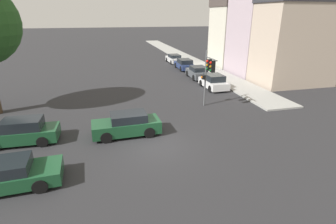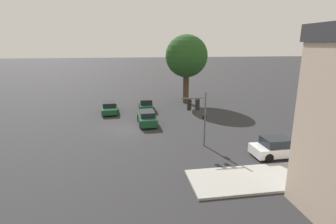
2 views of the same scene
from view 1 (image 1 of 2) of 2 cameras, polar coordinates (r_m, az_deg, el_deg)
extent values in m
plane|color=#28282B|center=(15.92, -2.88, -7.41)|extent=(300.00, 300.00, 0.00)
cube|color=#9E9E99|center=(50.11, 2.92, 12.09)|extent=(3.47, 60.00, 0.15)
cube|color=#BCA893|center=(32.41, 25.87, 12.96)|extent=(7.99, 5.07, 8.55)
cube|color=#B29EA8|center=(36.39, 19.27, 16.17)|extent=(6.19, 6.10, 10.69)
cube|color=beige|center=(41.84, 14.35, 15.52)|extent=(6.12, 5.83, 8.41)
cube|color=#473D38|center=(41.74, 14.95, 21.97)|extent=(6.36, 6.06, 1.02)
cylinder|color=#515456|center=(22.34, 8.12, 7.15)|extent=(0.14, 0.14, 4.70)
cylinder|color=#515456|center=(21.05, 9.44, 11.39)|extent=(0.10, 2.08, 0.10)
cube|color=black|center=(21.45, 8.99, 10.09)|extent=(0.30, 0.30, 0.90)
sphere|color=red|center=(21.33, 8.56, 10.87)|extent=(0.20, 0.20, 0.20)
sphere|color=#99660F|center=(21.38, 8.51, 10.08)|extent=(0.20, 0.20, 0.20)
sphere|color=#0F511E|center=(21.43, 8.47, 9.29)|extent=(0.20, 0.20, 0.20)
cube|color=black|center=(20.83, 9.73, 9.74)|extent=(0.30, 0.30, 0.90)
sphere|color=red|center=(20.70, 9.29, 10.54)|extent=(0.20, 0.20, 0.20)
sphere|color=#99660F|center=(20.75, 9.24, 9.73)|extent=(0.20, 0.20, 0.20)
sphere|color=#0F511E|center=(20.81, 9.19, 8.92)|extent=(0.20, 0.20, 0.20)
cube|color=black|center=(22.24, 7.71, 7.54)|extent=(0.22, 0.35, 0.35)
sphere|color=orange|center=(22.19, 7.37, 7.53)|extent=(0.18, 0.18, 0.18)
cube|color=#194728|center=(14.25, -31.59, -12.08)|extent=(4.78, 2.11, 0.63)
cube|color=black|center=(14.03, -32.77, -10.11)|extent=(2.52, 1.76, 0.52)
cylinder|color=black|center=(14.74, -25.20, -10.53)|extent=(0.68, 0.26, 0.67)
cylinder|color=black|center=(13.27, -26.08, -14.30)|extent=(0.68, 0.26, 0.67)
cube|color=#194728|center=(18.37, -29.31, -4.32)|extent=(4.33, 1.83, 0.75)
cube|color=black|center=(18.07, -29.17, -2.31)|extent=(2.27, 1.57, 0.63)
cylinder|color=black|center=(19.58, -32.30, -4.15)|extent=(0.67, 0.24, 0.66)
cylinder|color=black|center=(17.38, -25.68, -5.84)|extent=(0.67, 0.24, 0.66)
cylinder|color=black|center=(18.80, -24.69, -3.71)|extent=(0.67, 0.24, 0.66)
cube|color=#194728|center=(17.27, -9.05, -3.15)|extent=(4.40, 1.90, 0.78)
cube|color=black|center=(17.04, -8.60, -1.08)|extent=(2.31, 1.62, 0.52)
cylinder|color=black|center=(16.54, -13.28, -5.46)|extent=(0.72, 0.24, 0.71)
cylinder|color=black|center=(18.04, -13.60, -3.24)|extent=(0.72, 0.24, 0.71)
cylinder|color=black|center=(16.82, -4.08, -4.48)|extent=(0.72, 0.24, 0.71)
cylinder|color=black|center=(18.29, -5.17, -2.37)|extent=(0.72, 0.24, 0.71)
cube|color=silver|center=(28.36, 9.86, 6.14)|extent=(1.96, 4.00, 0.70)
cube|color=black|center=(28.07, 10.08, 7.38)|extent=(1.69, 2.09, 0.63)
cylinder|color=black|center=(29.15, 7.25, 6.27)|extent=(0.23, 0.67, 0.67)
cylinder|color=black|center=(29.85, 10.42, 6.44)|extent=(0.23, 0.67, 0.67)
cylinder|color=black|center=(26.97, 9.20, 5.00)|extent=(0.23, 0.67, 0.67)
cylinder|color=black|center=(27.73, 12.56, 5.20)|extent=(0.23, 0.67, 0.67)
cube|color=#4C5156|center=(32.85, 6.49, 8.35)|extent=(1.98, 4.16, 0.75)
cube|color=black|center=(32.57, 6.63, 9.37)|extent=(1.72, 2.17, 0.51)
cylinder|color=black|center=(33.80, 4.28, 8.39)|extent=(0.23, 0.71, 0.71)
cylinder|color=black|center=(34.37, 7.20, 8.50)|extent=(0.23, 0.71, 0.71)
cylinder|color=black|center=(31.42, 5.68, 7.42)|extent=(0.23, 0.71, 0.71)
cylinder|color=black|center=(32.04, 8.78, 7.54)|extent=(0.23, 0.71, 0.71)
cube|color=navy|center=(38.17, 3.60, 10.08)|extent=(1.96, 4.55, 0.65)
cube|color=black|center=(37.90, 3.70, 10.95)|extent=(1.71, 2.37, 0.59)
cylinder|color=black|center=(39.28, 1.71, 10.16)|extent=(0.23, 0.71, 0.71)
cylinder|color=black|center=(39.79, 4.27, 10.25)|extent=(0.23, 0.71, 0.71)
cylinder|color=black|center=(36.63, 2.87, 9.38)|extent=(0.23, 0.71, 0.71)
cylinder|color=black|center=(37.17, 5.58, 9.47)|extent=(0.23, 0.71, 0.71)
cube|color=silver|center=(43.26, 1.35, 11.36)|extent=(1.88, 4.33, 0.69)
cube|color=black|center=(43.01, 1.43, 12.09)|extent=(1.63, 2.27, 0.47)
cylinder|color=black|center=(44.33, -0.21, 11.34)|extent=(0.23, 0.66, 0.66)
cylinder|color=black|center=(44.79, 1.91, 11.42)|extent=(0.23, 0.66, 0.66)
cylinder|color=black|center=(41.80, 0.75, 10.77)|extent=(0.23, 0.66, 0.66)
cylinder|color=black|center=(42.29, 2.99, 10.86)|extent=(0.23, 0.66, 0.66)
camera|label=2|loc=(31.66, 52.68, 14.68)|focal=28.00mm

